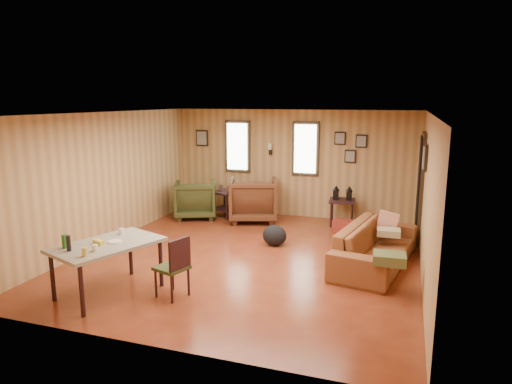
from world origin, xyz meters
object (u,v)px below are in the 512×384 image
(recliner_brown, at_px, (253,198))
(side_table, at_px, (342,198))
(dining_table, at_px, (106,248))
(recliner_green, at_px, (196,198))
(sofa, at_px, (376,239))
(end_table, at_px, (225,199))

(recliner_brown, relative_size, side_table, 1.22)
(dining_table, bearing_deg, recliner_green, 119.96)
(side_table, distance_m, dining_table, 5.19)
(sofa, distance_m, recliner_green, 4.46)
(recliner_green, distance_m, dining_table, 4.18)
(sofa, distance_m, recliner_brown, 3.39)
(recliner_brown, height_order, dining_table, recliner_brown)
(side_table, relative_size, dining_table, 0.52)
(end_table, relative_size, side_table, 0.85)
(recliner_brown, bearing_deg, sofa, 125.94)
(recliner_green, distance_m, end_table, 0.67)
(side_table, bearing_deg, dining_table, -119.31)
(sofa, xyz_separation_m, recliner_brown, (-2.74, 1.99, 0.08))
(recliner_brown, relative_size, end_table, 1.43)
(sofa, bearing_deg, recliner_green, 76.29)
(dining_table, bearing_deg, side_table, 81.42)
(end_table, bearing_deg, sofa, -31.55)
(sofa, relative_size, dining_table, 1.40)
(recliner_brown, relative_size, recliner_green, 1.14)
(recliner_brown, relative_size, dining_table, 0.64)
(recliner_green, distance_m, side_table, 3.24)
(recliner_brown, xyz_separation_m, end_table, (-0.71, 0.13, -0.11))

